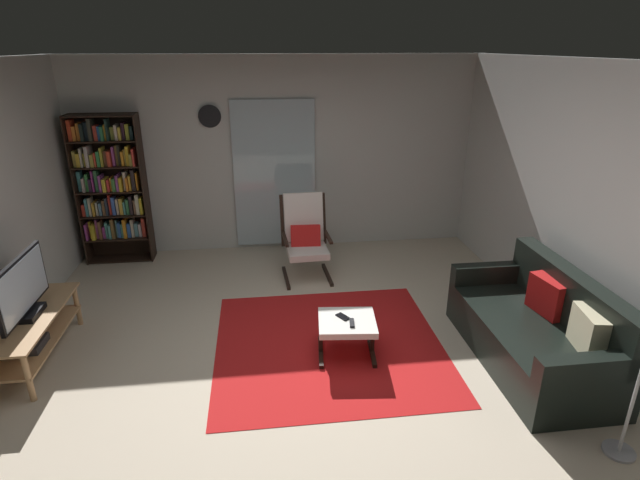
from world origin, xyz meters
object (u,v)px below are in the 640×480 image
Objects in this scene: tv_stand at (31,332)px; ottoman at (347,326)px; bookshelf_near_tv at (111,185)px; television at (23,290)px; leather_sofa at (538,331)px; cell_phone at (343,317)px; tv_remote at (352,323)px; wall_clock at (210,116)px; lounge_armchair at (305,235)px.

tv_stand is 2.29× the size of ottoman.
television is at bearing -94.92° from bookshelf_near_tv.
leather_sofa is 1.75m from cell_phone.
television is 0.47× the size of bookshelf_near_tv.
ottoman is 3.93× the size of tv_remote.
bookshelf_near_tv reaches higher than tv_remote.
leather_sofa is at bearing -7.36° from television.
cell_phone is 3.33m from wall_clock.
television reaches higher than leather_sofa.
wall_clock is (-1.36, 2.80, 1.48)m from tv_remote.
tv_remote reaches higher than cell_phone.
leather_sofa reaches higher than cell_phone.
wall_clock reaches higher than ottoman.
cell_phone is at bearing -4.01° from tv_stand.
tv_remote is at bearing -6.83° from television.
ottoman is at bearing -91.06° from cell_phone.
ottoman is at bearing -5.00° from tv_stand.
cell_phone is at bearing -84.04° from lounge_armchair.
tv_stand is 0.67× the size of bookshelf_near_tv.
ottoman is at bearing -83.24° from lounge_armchair.
tv_stand is at bearing 172.93° from leather_sofa.
wall_clock is at bearing 58.66° from television.
lounge_armchair is 1.98m from wall_clock.
tv_remote is at bearing -6.38° from tv_stand.
tv_remote is at bearing 171.74° from leather_sofa.
lounge_armchair is 7.10× the size of tv_remote.
lounge_armchair is at bearing -40.46° from wall_clock.
leather_sofa is at bearing -0.62° from tv_remote.
lounge_armchair is 7.30× the size of cell_phone.
tv_stand reaches higher than ottoman.
leather_sofa is 4.56m from wall_clock.
bookshelf_near_tv is 3.81m from tv_remote.
lounge_armchair reaches higher than television.
tv_stand is 9.26× the size of cell_phone.
ottoman is 1.95× the size of wall_clock.
cell_phone is (2.80, -0.22, -0.35)m from television.
cell_phone is (-0.03, 0.05, 0.07)m from ottoman.
cell_phone is (2.80, -0.20, 0.07)m from tv_stand.
wall_clock is at bearing 139.54° from lounge_armchair.
tv_stand is 3.04m from lounge_armchair.
ottoman is (2.83, -0.25, -0.01)m from tv_stand.
television is 2.83m from cell_phone.
tv_stand is 2.84m from ottoman.
tv_stand is 0.41m from television.
leather_sofa is 2.83m from lounge_armchair.
tv_remote is at bearing -64.08° from wall_clock.
lounge_armchair is 1.80× the size of ottoman.
bookshelf_near_tv is at bearing 85.08° from tv_stand.
cell_phone is at bearing 168.02° from leather_sofa.
leather_sofa is 12.32× the size of tv_remote.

